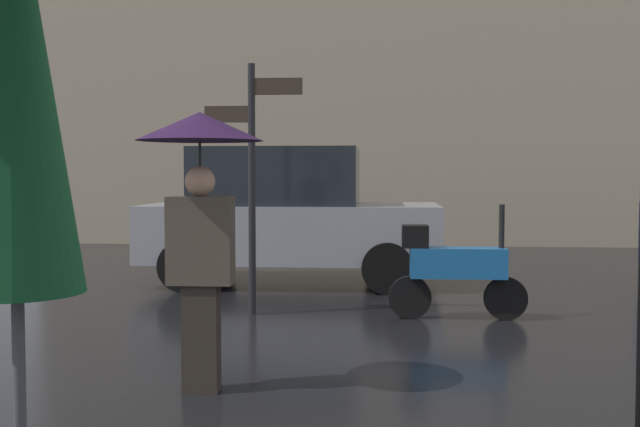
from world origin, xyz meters
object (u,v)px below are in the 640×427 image
Objects in this scene: folded_patio_umbrella_near at (13,98)px; parked_car_left at (288,215)px; parked_scooter at (453,267)px; street_signpost at (252,163)px; pedestrian_with_umbrella at (200,180)px.

folded_patio_umbrella_near reaches higher than parked_car_left.
parked_scooter is 2.46m from street_signpost.
parked_car_left is at bearing 136.38° from parked_scooter.
folded_patio_umbrella_near is 1.26× the size of pedestrian_with_umbrella.
street_signpost is at bearing 93.58° from folded_patio_umbrella_near.
pedestrian_with_umbrella reaches higher than parked_car_left.
folded_patio_umbrella_near is at bearing -86.42° from street_signpost.
pedestrian_with_umbrella is at bearing -118.34° from parked_scooter.
parked_scooter is (2.06, 2.88, -0.96)m from pedestrian_with_umbrella.
parked_scooter is 0.53× the size of street_signpost.
folded_patio_umbrella_near is 0.91× the size of street_signpost.
pedestrian_with_umbrella is at bearing 94.57° from folded_patio_umbrella_near.
parked_car_left is at bearing 91.98° from folded_patio_umbrella_near.
pedestrian_with_umbrella is 2.99m from street_signpost.
pedestrian_with_umbrella is 0.72× the size of street_signpost.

